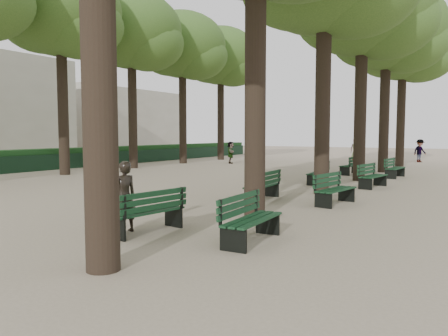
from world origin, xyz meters
The scene contains 23 objects.
ground centered at (0.00, 0.00, 0.00)m, with size 120.00×120.00×0.00m, color tan.
tree_central_3 centered at (1.50, 13.00, 7.65)m, with size 6.00×6.00×9.95m.
tree_central_4 centered at (1.50, 18.00, 7.65)m, with size 6.00×6.00×9.95m.
tree_central_5 centered at (1.50, 23.00, 7.65)m, with size 6.00×6.00×9.95m.
tree_far_2 centered at (-12.00, 8.00, 8.14)m, with size 6.00×6.00×10.45m.
tree_far_3 centered at (-12.00, 13.00, 8.14)m, with size 6.00×6.00×10.45m.
tree_far_4 centered at (-12.00, 18.00, 8.14)m, with size 6.00×6.00×10.45m.
tree_far_5 centered at (-12.00, 23.00, 8.14)m, with size 6.00×6.00×10.45m.
bench_left_0 centered at (0.37, 0.27, 0.27)m, with size 0.80×1.86×0.92m.
bench_left_1 centered at (0.37, 5.69, 0.27)m, with size 0.69×1.83×0.92m.
bench_left_2 centered at (0.37, 10.87, 0.27)m, with size 0.73×1.84×0.92m.
bench_left_3 centered at (0.37, 15.81, 0.27)m, with size 0.77×1.85×0.92m.
bench_right_0 centered at (2.63, 0.72, 0.27)m, with size 0.67×1.83×0.92m.
bench_right_1 centered at (2.63, 5.97, 0.27)m, with size 0.81×1.86×0.92m.
bench_right_2 centered at (2.63, 10.72, 0.27)m, with size 0.80×1.86×0.92m.
bench_right_3 centered at (2.63, 15.22, 0.27)m, with size 0.69×1.84×0.92m.
man_with_map centered at (-0.08, 0.07, 0.76)m, with size 0.67×0.67×1.52m.
pedestrian_b centered at (2.04, 27.97, 0.84)m, with size 1.08×0.33×1.67m, color #262628.
pedestrian_e centered at (-9.07, 19.62, 0.77)m, with size 1.43×0.31×1.54m, color #262628.
pedestrian_d centered at (-2.50, 27.61, 0.90)m, with size 0.88×0.36×1.80m, color #262628.
fence centered at (-15.00, 11.00, 0.45)m, with size 0.08×42.00×0.90m, color black.
hedge centered at (-15.70, 11.00, 0.60)m, with size 1.20×42.00×1.20m, color #143B17.
building_far centered at (-33.00, 30.00, 3.50)m, with size 12.00×16.00×7.00m, color #B7B2A3.
Camera 1 is at (6.50, -6.61, 2.09)m, focal length 35.00 mm.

